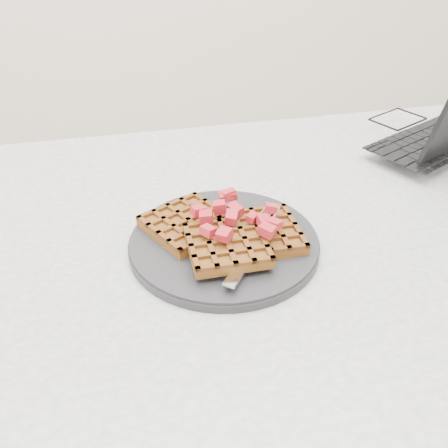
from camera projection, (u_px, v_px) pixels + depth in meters
name	position (u px, v px, depth m)	size (l,w,h in m)	color
table	(263.00, 287.00, 0.81)	(1.20, 0.80, 0.75)	silver
plate	(224.00, 243.00, 0.71)	(0.27, 0.27, 0.02)	black
waffles	(225.00, 233.00, 0.69)	(0.22, 0.20, 0.03)	brown
strawberry_pile	(224.00, 216.00, 0.68)	(0.15, 0.15, 0.02)	maroon
fork	(256.00, 245.00, 0.68)	(0.02, 0.18, 0.02)	silver
laptop	(435.00, 126.00, 0.98)	(0.40, 0.36, 0.23)	black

